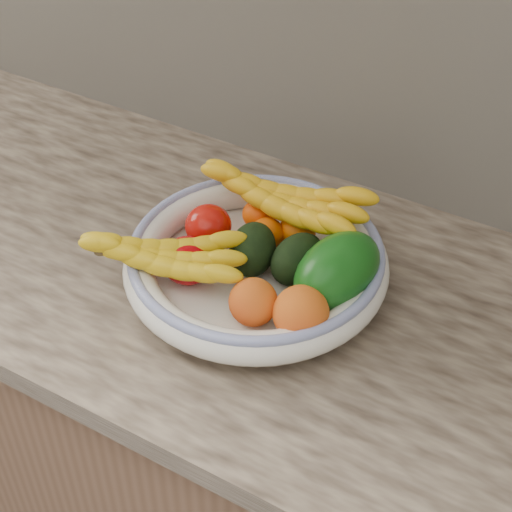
% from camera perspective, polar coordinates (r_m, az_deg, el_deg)
% --- Properties ---
extents(kitchen_counter, '(2.44, 0.66, 1.40)m').
position_cam_1_polar(kitchen_counter, '(1.53, 0.49, -13.67)').
color(kitchen_counter, brown).
rests_on(kitchen_counter, ground).
extents(fruit_bowl, '(0.39, 0.39, 0.08)m').
position_cam_1_polar(fruit_bowl, '(1.15, -0.00, -0.43)').
color(fruit_bowl, white).
rests_on(fruit_bowl, kitchen_counter).
extents(clementine_back_left, '(0.06, 0.06, 0.05)m').
position_cam_1_polar(clementine_back_left, '(1.23, 0.13, 3.05)').
color(clementine_back_left, '#FF5705').
rests_on(clementine_back_left, fruit_bowl).
extents(clementine_back_right, '(0.07, 0.07, 0.05)m').
position_cam_1_polar(clementine_back_right, '(1.20, 3.04, 1.91)').
color(clementine_back_right, '#FF6F05').
rests_on(clementine_back_right, fruit_bowl).
extents(clementine_back_mid, '(0.06, 0.06, 0.05)m').
position_cam_1_polar(clementine_back_mid, '(1.19, 0.81, 1.64)').
color(clementine_back_mid, '#DD5804').
rests_on(clementine_back_mid, fruit_bowl).
extents(tomato_left, '(0.07, 0.07, 0.06)m').
position_cam_1_polar(tomato_left, '(1.20, -3.49, 2.21)').
color(tomato_left, red).
rests_on(tomato_left, fruit_bowl).
extents(tomato_near_left, '(0.10, 0.10, 0.07)m').
position_cam_1_polar(tomato_near_left, '(1.14, -4.98, -0.33)').
color(tomato_near_left, '#AB0004').
rests_on(tomato_near_left, fruit_bowl).
extents(avocado_center, '(0.10, 0.12, 0.07)m').
position_cam_1_polar(avocado_center, '(1.15, -0.26, 0.49)').
color(avocado_center, black).
rests_on(avocado_center, fruit_bowl).
extents(avocado_right, '(0.08, 0.10, 0.07)m').
position_cam_1_polar(avocado_right, '(1.13, 3.02, -0.22)').
color(avocado_right, black).
rests_on(avocado_right, fruit_bowl).
extents(green_mango, '(0.16, 0.17, 0.13)m').
position_cam_1_polar(green_mango, '(1.10, 5.93, -1.11)').
color(green_mango, '#0E4E0F').
rests_on(green_mango, fruit_bowl).
extents(peach_front, '(0.08, 0.08, 0.07)m').
position_cam_1_polar(peach_front, '(1.06, -0.20, -3.37)').
color(peach_front, orange).
rests_on(peach_front, fruit_bowl).
extents(peach_right, '(0.10, 0.10, 0.08)m').
position_cam_1_polar(peach_right, '(1.05, 3.28, -4.18)').
color(peach_right, orange).
rests_on(peach_right, fruit_bowl).
extents(banana_bunch_back, '(0.30, 0.12, 0.08)m').
position_cam_1_polar(banana_bunch_back, '(1.20, 1.91, 3.84)').
color(banana_bunch_back, yellow).
rests_on(banana_bunch_back, fruit_bowl).
extents(banana_bunch_front, '(0.27, 0.20, 0.07)m').
position_cam_1_polar(banana_bunch_front, '(1.11, -6.73, -0.25)').
color(banana_bunch_front, yellow).
rests_on(banana_bunch_front, fruit_bowl).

